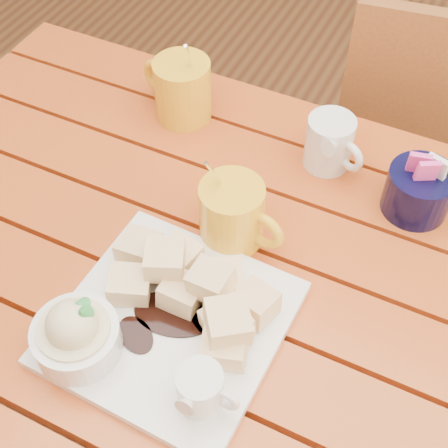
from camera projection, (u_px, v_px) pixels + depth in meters
The scene contains 7 objects.
table at pixel (226, 314), 0.95m from camera, with size 1.20×0.79×0.75m.
dessert_plate at pixel (155, 320), 0.78m from camera, with size 0.28×0.28×0.11m.
coffee_mug_left at pixel (181, 88), 1.04m from camera, with size 0.13×0.10×0.16m.
coffee_mug_right at pixel (233, 214), 0.87m from camera, with size 0.13×0.09×0.15m.
cream_pitcher at pixel (330, 142), 0.97m from camera, with size 0.11×0.09×0.09m.
sugar_caddy at pixel (419, 190), 0.92m from camera, with size 0.10×0.10×0.11m.
chair_far at pixel (433, 153), 1.37m from camera, with size 0.48×0.48×0.90m.
Camera 1 is at (0.21, -0.45, 1.47)m, focal length 50.00 mm.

